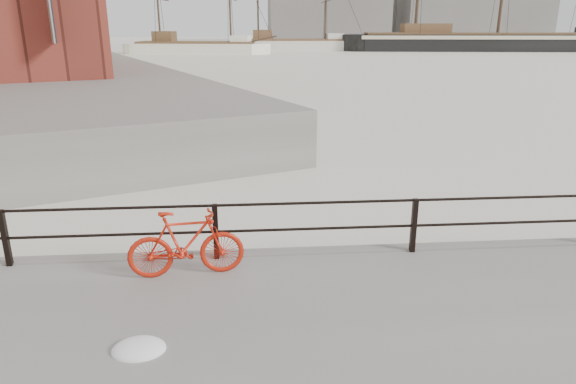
# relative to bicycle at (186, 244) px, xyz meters

# --- Properties ---
(ground) EXTENTS (400.00, 400.00, 0.00)m
(ground) POSITION_rel_bicycle_xyz_m (3.94, 0.75, -0.91)
(ground) COLOR white
(ground) RESTS_ON ground
(guardrail) EXTENTS (28.00, 0.10, 1.00)m
(guardrail) POSITION_rel_bicycle_xyz_m (3.94, 0.60, -0.06)
(guardrail) COLOR black
(guardrail) RESTS_ON promenade
(bicycle) EXTENTS (1.87, 0.46, 1.12)m
(bicycle) POSITION_rel_bicycle_xyz_m (0.00, 0.00, 0.00)
(bicycle) COLOR red
(bicycle) RESTS_ON promenade
(barque_black) EXTENTS (64.15, 28.29, 34.95)m
(barque_black) POSITION_rel_bicycle_xyz_m (44.56, 81.54, -0.91)
(barque_black) COLOR black
(barque_black) RESTS_ON ground
(schooner_mid) EXTENTS (25.58, 11.04, 18.63)m
(schooner_mid) POSITION_rel_bicycle_xyz_m (9.20, 84.62, -0.91)
(schooner_mid) COLOR beige
(schooner_mid) RESTS_ON ground
(schooner_left) EXTENTS (25.94, 14.90, 18.58)m
(schooner_left) POSITION_rel_bicycle_xyz_m (-6.55, 75.98, -0.91)
(schooner_left) COLOR white
(schooner_left) RESTS_ON ground
(industrial_west) EXTENTS (32.00, 18.00, 18.00)m
(industrial_west) POSITION_rel_bicycle_xyz_m (23.94, 140.75, 8.09)
(industrial_west) COLOR gray
(industrial_west) RESTS_ON ground
(industrial_east) EXTENTS (20.00, 16.00, 14.00)m
(industrial_east) POSITION_rel_bicycle_xyz_m (81.94, 150.75, 6.09)
(industrial_east) COLOR gray
(industrial_east) RESTS_ON ground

